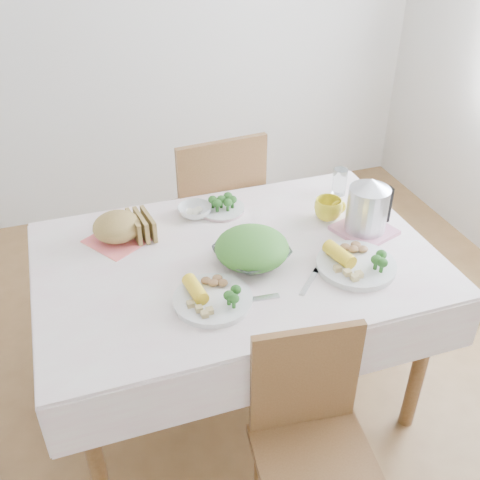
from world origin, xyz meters
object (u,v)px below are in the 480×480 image
object	(u,v)px
yellow_mug	(328,209)
salad_bowl	(252,255)
chair_near	(318,455)
dinner_plate_left	(213,300)
electric_kettle	(368,206)
dining_table	(237,331)
dinner_plate_right	(356,265)
chair_far	(209,221)

from	to	relation	value
yellow_mug	salad_bowl	bearing A→B (deg)	-155.05
chair_near	dinner_plate_left	size ratio (longest dim) A/B	3.07
salad_bowl	dinner_plate_left	xyz separation A→B (m)	(-0.20, -0.18, -0.02)
electric_kettle	salad_bowl	bearing A→B (deg)	-152.34
dining_table	electric_kettle	bearing A→B (deg)	-0.45
chair_near	salad_bowl	xyz separation A→B (m)	(0.01, 0.65, 0.33)
dining_table	dinner_plate_right	world-z (taller)	dinner_plate_right
dining_table	salad_bowl	bearing A→B (deg)	-51.83
chair_near	dinner_plate_left	xyz separation A→B (m)	(-0.20, 0.48, 0.31)
dining_table	chair_far	xyz separation A→B (m)	(0.09, 0.73, 0.09)
chair_near	dining_table	bearing A→B (deg)	99.52
chair_far	dinner_plate_right	size ratio (longest dim) A/B	3.37
salad_bowl	yellow_mug	world-z (taller)	yellow_mug
dining_table	yellow_mug	xyz separation A→B (m)	(0.45, 0.14, 0.43)
salad_bowl	yellow_mug	xyz separation A→B (m)	(0.41, 0.19, 0.01)
chair_far	salad_bowl	distance (m)	0.85
dinner_plate_right	chair_near	bearing A→B (deg)	-126.03
chair_far	yellow_mug	distance (m)	0.78
dinner_plate_left	dinner_plate_right	size ratio (longest dim) A/B	0.93
salad_bowl	dinner_plate_right	world-z (taller)	salad_bowl
dining_table	yellow_mug	distance (m)	0.64
dinner_plate_left	yellow_mug	xyz separation A→B (m)	(0.61, 0.37, 0.04)
chair_near	dinner_plate_right	world-z (taller)	chair_near
dining_table	dinner_plate_right	xyz separation A→B (m)	(0.40, -0.21, 0.40)
dining_table	electric_kettle	size ratio (longest dim) A/B	6.15
chair_near	dinner_plate_left	world-z (taller)	chair_near
dining_table	electric_kettle	distance (m)	0.74
dinner_plate_right	yellow_mug	world-z (taller)	yellow_mug
yellow_mug	dining_table	bearing A→B (deg)	-163.13
dinner_plate_right	salad_bowl	bearing A→B (deg)	155.98
dinner_plate_left	chair_far	bearing A→B (deg)	75.26
yellow_mug	electric_kettle	bearing A→B (deg)	-55.35
dining_table	yellow_mug	size ratio (longest dim) A/B	11.92
dinner_plate_left	electric_kettle	world-z (taller)	electric_kettle
dining_table	chair_far	bearing A→B (deg)	82.89
dining_table	electric_kettle	world-z (taller)	electric_kettle
chair_far	yellow_mug	size ratio (longest dim) A/B	8.48
dining_table	salad_bowl	distance (m)	0.42
yellow_mug	chair_far	bearing A→B (deg)	120.76
chair_far	yellow_mug	xyz separation A→B (m)	(0.36, -0.60, 0.34)
chair_near	chair_far	bearing A→B (deg)	94.44
salad_bowl	dinner_plate_right	size ratio (longest dim) A/B	0.88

